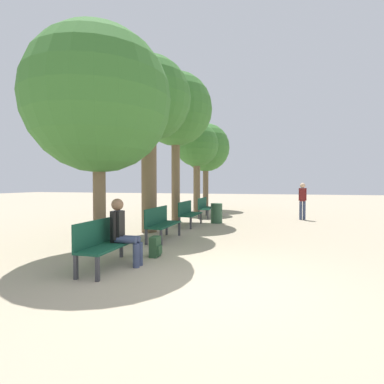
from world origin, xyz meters
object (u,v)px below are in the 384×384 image
Objects in this scene: tree_row_0 at (98,101)px; tree_row_4 at (206,148)px; bench_row_3 at (205,206)px; bench_row_0 at (106,240)px; bench_row_1 at (161,221)px; tree_row_3 at (197,146)px; person_seated at (123,230)px; trash_bin at (216,213)px; tree_row_1 at (149,102)px; bench_row_2 at (188,212)px; backpack at (155,247)px; pedestrian_near at (303,199)px; tree_row_2 at (176,110)px.

tree_row_4 is (0.00, 11.61, 0.21)m from tree_row_0.
bench_row_0 is at bearing -90.00° from bench_row_3.
bench_row_1 is at bearing -90.00° from bench_row_3.
person_seated is (1.11, -10.33, -2.91)m from tree_row_3.
trash_bin is at bearing 77.18° from bench_row_1.
bench_row_0 is 5.62m from tree_row_1.
bench_row_1 is 1.00× the size of bench_row_3.
tree_row_1 reaches higher than bench_row_2.
bench_row_3 reaches higher than backpack.
bench_row_0 is 2.90m from bench_row_1.
person_seated is 9.60m from pedestrian_near.
pedestrian_near is at bearing 64.58° from person_seated.
pedestrian_near is 4.06m from trash_bin.
person_seated is at bearing -114.28° from backpack.
tree_row_4 is (0.00, 5.85, -0.92)m from tree_row_2.
bench_row_1 is 5.82m from tree_row_2.
tree_row_2 is at bearing 128.12° from bench_row_2.
tree_row_4 reaches higher than trash_bin.
person_seated is (1.11, -0.93, -2.85)m from tree_row_0.
bench_row_2 is 2.08× the size of trash_bin.
tree_row_2 reaches higher than tree_row_1.
bench_row_3 is 0.34× the size of tree_row_3.
tree_row_3 is at bearing 90.00° from tree_row_0.
tree_row_1 is 1.19× the size of tree_row_3.
tree_row_2 reaches higher than pedestrian_near.
tree_row_4 is (0.00, 8.67, -0.54)m from tree_row_1.
person_seated is (0.25, -8.49, 0.17)m from bench_row_3.
tree_row_2 is at bearing -159.30° from pedestrian_near.
tree_row_3 is at bearing 115.21° from bench_row_3.
bench_row_2 is 0.26× the size of tree_row_2.
tree_row_3 is at bearing -90.00° from tree_row_4.
trash_bin is (1.76, -0.06, -4.27)m from tree_row_2.
bench_row_2 and bench_row_3 have the same top height.
bench_row_2 is 0.32× the size of tree_row_0.
tree_row_4 is at bearing 106.55° from trash_bin.
backpack is (1.47, -11.75, -3.53)m from tree_row_4.
bench_row_0 is 1.00× the size of bench_row_1.
tree_row_1 is at bearing -90.00° from tree_row_4.
tree_row_4 is at bearing 97.07° from bench_row_2.
bench_row_2 is at bearing 92.51° from person_seated.
bench_row_1 is 2.90m from bench_row_2.
backpack is at bearing -5.41° from tree_row_0.
bench_row_1 is 2.08× the size of trash_bin.
tree_row_1 reaches higher than tree_row_4.
bench_row_2 is 4.22m from tree_row_1.
bench_row_3 is 0.32× the size of tree_row_4.
bench_row_1 is 0.29× the size of tree_row_1.
person_seated is at bearing -115.42° from pedestrian_near.
tree_row_1 is (-0.86, -4.62, 3.76)m from bench_row_3.
pedestrian_near is 2.04× the size of trash_bin.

